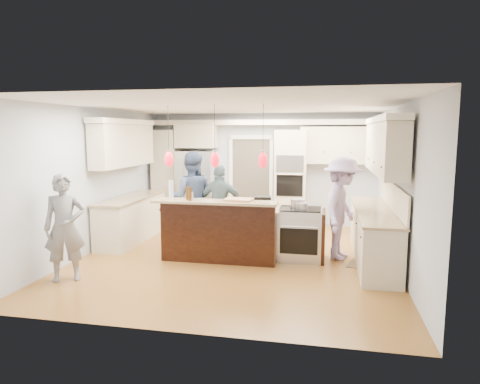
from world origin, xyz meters
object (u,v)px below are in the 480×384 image
Objects in this scene: island_range at (302,234)px; person_bar_end at (65,228)px; person_far_left at (192,198)px; kitchen_island at (224,230)px; refrigerator at (197,188)px.

person_bar_end is (-3.46, -1.82, 0.36)m from island_range.
island_range is at bearing 151.88° from person_far_left.
kitchen_island is at bearing 12.48° from person_bar_end.
kitchen_island is at bearing -63.07° from refrigerator.
person_bar_end is at bearing -139.71° from kitchen_island.
kitchen_island reaches higher than island_range.
refrigerator is 0.97× the size of person_far_left.
kitchen_island is (1.30, -2.57, -0.41)m from refrigerator.
island_range is at bearing -42.59° from refrigerator.
person_far_left is at bearing 36.72° from person_bar_end.
refrigerator is 1.85m from person_far_left.
refrigerator is 4.38m from person_bar_end.
person_far_left is (0.45, -1.79, 0.03)m from refrigerator.
person_far_left reaches higher than refrigerator.
kitchen_island is 2.28× the size of island_range.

